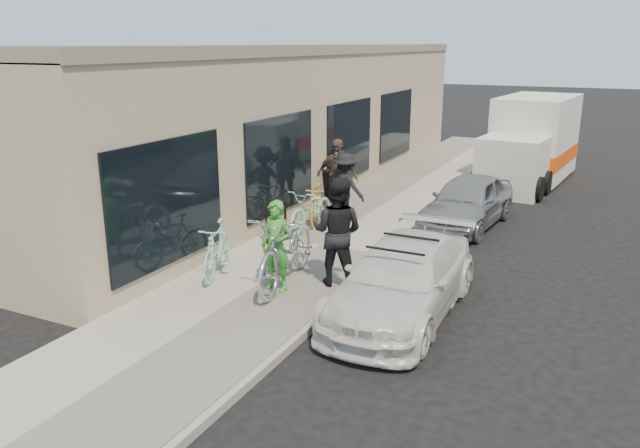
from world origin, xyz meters
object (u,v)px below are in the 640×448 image
(cruiser_bike_b, at_px, (311,209))
(cruiser_bike_c, at_px, (317,204))
(bystander_b, at_px, (337,176))
(cruiser_bike_a, at_px, (217,249))
(man_standing, at_px, (337,232))
(sandwich_board, at_px, (330,185))
(tandem_bike, at_px, (287,248))
(sedan_white, at_px, (403,280))
(bike_rack, at_px, (276,218))
(moving_truck, at_px, (531,145))
(sedan_silver, at_px, (468,201))
(bystander_a, at_px, (345,187))
(woman_rider, at_px, (276,246))

(cruiser_bike_b, relative_size, cruiser_bike_c, 1.21)
(cruiser_bike_b, xyz_separation_m, bystander_b, (-0.06, 1.55, 0.46))
(cruiser_bike_a, distance_m, cruiser_bike_c, 3.92)
(man_standing, bearing_deg, sandwich_board, -68.04)
(cruiser_bike_a, bearing_deg, tandem_bike, -11.39)
(sedan_white, bearing_deg, bike_rack, 149.18)
(man_standing, relative_size, cruiser_bike_b, 1.04)
(sedan_white, relative_size, moving_truck, 0.74)
(bystander_b, bearing_deg, bike_rack, -93.68)
(tandem_bike, bearing_deg, sandwich_board, 99.17)
(cruiser_bike_c, bearing_deg, tandem_bike, -87.55)
(sedan_white, relative_size, tandem_bike, 1.63)
(cruiser_bike_a, bearing_deg, sedan_silver, 41.59)
(man_standing, relative_size, cruiser_bike_a, 1.16)
(bystander_a, bearing_deg, tandem_bike, 113.15)
(sedan_white, xyz_separation_m, man_standing, (-1.36, 0.41, 0.51))
(bike_rack, relative_size, bystander_b, 0.46)
(cruiser_bike_c, height_order, bystander_b, bystander_b)
(cruiser_bike_a, bearing_deg, bike_rack, 72.68)
(woman_rider, height_order, bystander_b, bystander_b)
(sandwich_board, bearing_deg, bystander_a, -33.99)
(bike_rack, height_order, moving_truck, moving_truck)
(sandwich_board, xyz_separation_m, man_standing, (2.63, -5.32, 0.49))
(bystander_b, bearing_deg, bystander_a, -45.29)
(moving_truck, bearing_deg, cruiser_bike_c, -110.47)
(bike_rack, bearing_deg, sandwich_board, 96.68)
(cruiser_bike_a, bearing_deg, cruiser_bike_c, 69.96)
(sedan_silver, relative_size, cruiser_bike_a, 2.20)
(sedan_silver, bearing_deg, cruiser_bike_a, -114.42)
(sandwich_board, height_order, sedan_white, sedan_white)
(sedan_silver, relative_size, bystander_a, 2.25)
(bike_rack, bearing_deg, moving_truck, 67.41)
(man_standing, xyz_separation_m, cruiser_bike_b, (-1.91, 2.81, -0.48))
(moving_truck, bearing_deg, cruiser_bike_b, -108.08)
(sandwich_board, distance_m, bystander_b, 1.26)
(bystander_a, bearing_deg, cruiser_bike_b, 86.07)
(bystander_b, bearing_deg, sedan_white, -53.76)
(cruiser_bike_b, bearing_deg, bike_rack, -102.62)
(cruiser_bike_a, relative_size, bystander_a, 1.02)
(sandwich_board, xyz_separation_m, sedan_white, (3.99, -5.74, -0.03))
(cruiser_bike_b, xyz_separation_m, cruiser_bike_c, (-0.14, 0.57, -0.03))
(bystander_a, bearing_deg, bystander_b, -33.80)
(sedan_white, height_order, moving_truck, moving_truck)
(bike_rack, relative_size, woman_rider, 0.54)
(sedan_white, xyz_separation_m, moving_truck, (0.35, 11.51, 0.58))
(man_standing, height_order, bystander_b, man_standing)
(sedan_silver, height_order, man_standing, man_standing)
(woman_rider, distance_m, man_standing, 1.09)
(cruiser_bike_c, xyz_separation_m, bystander_b, (0.08, 0.98, 0.48))
(cruiser_bike_b, height_order, bystander_b, bystander_b)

